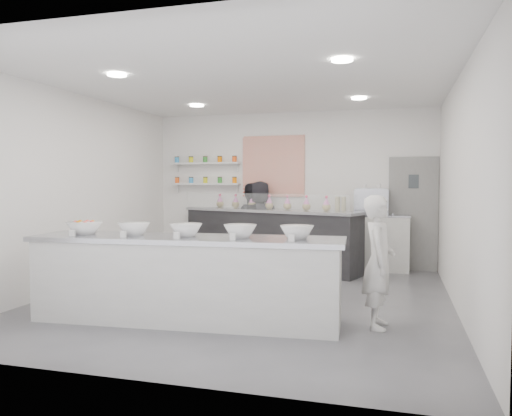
{
  "coord_description": "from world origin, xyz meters",
  "views": [
    {
      "loc": [
        1.99,
        -6.62,
        1.64
      ],
      "look_at": [
        0.02,
        0.4,
        1.26
      ],
      "focal_mm": 35.0,
      "sensor_mm": 36.0,
      "label": 1
    }
  ],
  "objects_px": {
    "back_bar": "(269,239)",
    "staff_right": "(260,223)",
    "woman_prep": "(379,262)",
    "staff_left": "(250,224)",
    "prep_counter": "(186,279)",
    "espresso_ledge": "(370,243)",
    "espresso_machine": "(372,202)"
  },
  "relations": [
    {
      "from": "back_bar",
      "to": "espresso_machine",
      "type": "relative_size",
      "value": 5.97
    },
    {
      "from": "espresso_machine",
      "to": "woman_prep",
      "type": "relative_size",
      "value": 0.41
    },
    {
      "from": "espresso_machine",
      "to": "woman_prep",
      "type": "bearing_deg",
      "value": -86.04
    },
    {
      "from": "back_bar",
      "to": "espresso_ledge",
      "type": "xyz_separation_m",
      "value": [
        1.86,
        0.28,
        -0.04
      ]
    },
    {
      "from": "prep_counter",
      "to": "back_bar",
      "type": "bearing_deg",
      "value": 85.09
    },
    {
      "from": "prep_counter",
      "to": "back_bar",
      "type": "distance_m",
      "value": 3.77
    },
    {
      "from": "espresso_ledge",
      "to": "woman_prep",
      "type": "xyz_separation_m",
      "value": [
        0.27,
        -3.69,
        0.23
      ]
    },
    {
      "from": "staff_left",
      "to": "staff_right",
      "type": "height_order",
      "value": "staff_right"
    },
    {
      "from": "espresso_machine",
      "to": "prep_counter",
      "type": "bearing_deg",
      "value": -115.4
    },
    {
      "from": "prep_counter",
      "to": "woman_prep",
      "type": "height_order",
      "value": "woman_prep"
    },
    {
      "from": "back_bar",
      "to": "staff_right",
      "type": "xyz_separation_m",
      "value": [
        -0.25,
        0.25,
        0.27
      ]
    },
    {
      "from": "prep_counter",
      "to": "woman_prep",
      "type": "distance_m",
      "value": 2.22
    },
    {
      "from": "woman_prep",
      "to": "staff_left",
      "type": "height_order",
      "value": "staff_left"
    },
    {
      "from": "espresso_machine",
      "to": "staff_right",
      "type": "height_order",
      "value": "staff_right"
    },
    {
      "from": "back_bar",
      "to": "prep_counter",
      "type": "bearing_deg",
      "value": -71.35
    },
    {
      "from": "back_bar",
      "to": "woman_prep",
      "type": "height_order",
      "value": "woman_prep"
    },
    {
      "from": "prep_counter",
      "to": "staff_left",
      "type": "xyz_separation_m",
      "value": [
        -0.4,
        4.02,
        0.31
      ]
    },
    {
      "from": "espresso_ledge",
      "to": "staff_right",
      "type": "bearing_deg",
      "value": -179.09
    },
    {
      "from": "back_bar",
      "to": "staff_left",
      "type": "height_order",
      "value": "staff_left"
    },
    {
      "from": "prep_counter",
      "to": "espresso_machine",
      "type": "bearing_deg",
      "value": 60.47
    },
    {
      "from": "prep_counter",
      "to": "staff_left",
      "type": "relative_size",
      "value": 2.27
    },
    {
      "from": "staff_left",
      "to": "staff_right",
      "type": "bearing_deg",
      "value": 165.19
    },
    {
      "from": "espresso_ledge",
      "to": "woman_prep",
      "type": "relative_size",
      "value": 0.94
    },
    {
      "from": "prep_counter",
      "to": "staff_left",
      "type": "bearing_deg",
      "value": 91.55
    },
    {
      "from": "prep_counter",
      "to": "back_bar",
      "type": "height_order",
      "value": "back_bar"
    },
    {
      "from": "prep_counter",
      "to": "staff_right",
      "type": "bearing_deg",
      "value": 88.73
    },
    {
      "from": "espresso_machine",
      "to": "espresso_ledge",
      "type": "bearing_deg",
      "value": 180.0
    },
    {
      "from": "espresso_machine",
      "to": "staff_right",
      "type": "relative_size",
      "value": 0.37
    },
    {
      "from": "espresso_machine",
      "to": "staff_left",
      "type": "height_order",
      "value": "staff_left"
    },
    {
      "from": "woman_prep",
      "to": "espresso_machine",
      "type": "bearing_deg",
      "value": 3.58
    },
    {
      "from": "staff_left",
      "to": "espresso_ledge",
      "type": "bearing_deg",
      "value": 166.02
    },
    {
      "from": "espresso_ledge",
      "to": "espresso_machine",
      "type": "height_order",
      "value": "espresso_machine"
    }
  ]
}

